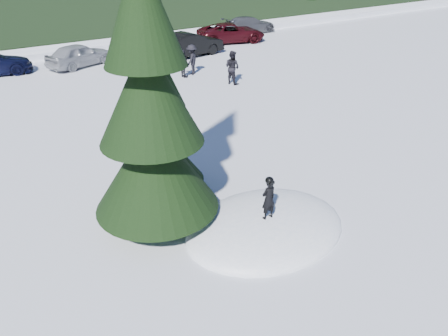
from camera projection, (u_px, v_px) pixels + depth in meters
ground at (265, 228)px, 11.55m from camera, size 200.00×200.00×0.00m
snow_mound at (265, 228)px, 11.55m from camera, size 4.48×3.52×0.96m
spruce_tall at (150, 106)px, 10.23m from camera, size 3.20×3.20×8.60m
spruce_short at (164, 126)px, 12.32m from camera, size 2.20×2.20×5.37m
child_skier at (268, 199)px, 10.90m from camera, size 0.41×0.27×1.11m
adult_0 at (232, 67)px, 22.73m from camera, size 0.87×0.99×1.73m
adult_1 at (184, 64)px, 23.80m from camera, size 0.39×0.90×1.53m
adult_2 at (192, 60)px, 24.37m from camera, size 1.21×1.13×1.64m
car_4 at (79, 55)px, 25.94m from camera, size 4.32×2.89×1.37m
car_5 at (190, 44)px, 28.22m from camera, size 4.75×2.20×1.51m
car_6 at (231, 33)px, 32.04m from camera, size 5.40×3.61×1.38m
car_7 at (249, 25)px, 35.21m from camera, size 4.55×1.92×1.31m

